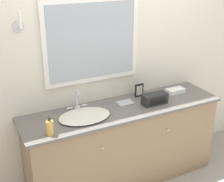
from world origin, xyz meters
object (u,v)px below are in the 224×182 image
at_px(sink_basin, 84,115).
at_px(appliance_box, 155,99).
at_px(picture_frame, 139,90).
at_px(soap_bottle, 50,128).

height_order(sink_basin, appliance_box, sink_basin).
relative_size(sink_basin, appliance_box, 1.87).
height_order(sink_basin, picture_frame, sink_basin).
distance_m(soap_bottle, picture_frame, 1.12).
relative_size(appliance_box, picture_frame, 1.81).
distance_m(sink_basin, appliance_box, 0.74).
bearing_deg(soap_bottle, picture_frame, 17.79).
bearing_deg(sink_basin, picture_frame, 14.41).
xyz_separation_m(appliance_box, picture_frame, (-0.05, 0.23, 0.02)).
bearing_deg(picture_frame, soap_bottle, -162.21).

